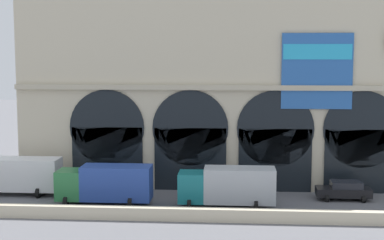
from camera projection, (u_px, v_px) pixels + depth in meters
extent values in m
plane|color=slate|center=(232.00, 206.00, 45.08)|extent=(200.00, 200.00, 0.00)
cube|color=beige|center=(232.00, 215.00, 40.71)|extent=(90.00, 0.70, 0.93)
cube|color=beige|center=(233.00, 87.00, 51.10)|extent=(38.19, 4.24, 17.83)
cube|color=black|center=(108.00, 158.00, 50.46)|extent=(6.28, 0.20, 5.51)
cylinder|color=black|center=(107.00, 127.00, 50.15)|extent=(6.61, 0.20, 6.61)
cube|color=black|center=(190.00, 159.00, 49.93)|extent=(6.28, 0.20, 5.51)
cylinder|color=black|center=(190.00, 128.00, 49.61)|extent=(6.61, 0.20, 6.61)
cube|color=black|center=(275.00, 160.00, 49.40)|extent=(6.28, 0.20, 5.51)
cylinder|color=black|center=(275.00, 129.00, 49.08)|extent=(6.61, 0.20, 6.61)
cube|color=black|center=(361.00, 161.00, 48.86)|extent=(6.28, 0.20, 5.51)
cylinder|color=black|center=(362.00, 130.00, 48.54)|extent=(6.61, 0.20, 6.61)
cube|color=#2659A5|center=(317.00, 71.00, 48.14)|extent=(5.95, 0.12, 6.40)
cube|color=#26A5D8|center=(318.00, 52.00, 47.87)|extent=(5.71, 0.04, 1.30)
cube|color=#B6AB91|center=(233.00, 88.00, 48.84)|extent=(38.19, 0.50, 0.44)
cube|color=white|center=(27.00, 174.00, 48.44)|extent=(5.50, 2.30, 2.70)
cylinder|color=black|center=(38.00, 193.00, 47.48)|extent=(0.28, 0.84, 0.84)
cylinder|color=black|center=(46.00, 187.00, 49.53)|extent=(0.28, 0.84, 0.84)
cube|color=#2D7A42|center=(70.00, 184.00, 45.53)|extent=(2.00, 2.30, 2.30)
cube|color=#28479E|center=(117.00, 183.00, 45.23)|extent=(5.50, 2.30, 2.70)
cylinder|color=black|center=(66.00, 202.00, 44.64)|extent=(0.28, 0.84, 0.84)
cylinder|color=black|center=(73.00, 195.00, 46.69)|extent=(0.28, 0.84, 0.84)
cylinder|color=black|center=(130.00, 203.00, 44.27)|extent=(0.28, 0.84, 0.84)
cylinder|color=black|center=(135.00, 196.00, 46.32)|extent=(0.28, 0.84, 0.84)
cube|color=#19727A|center=(192.00, 187.00, 44.70)|extent=(2.00, 2.30, 2.30)
cube|color=#ADB2B7|center=(240.00, 185.00, 44.40)|extent=(5.50, 2.30, 2.70)
cylinder|color=black|center=(189.00, 204.00, 43.81)|extent=(0.28, 0.84, 0.84)
cylinder|color=black|center=(191.00, 198.00, 45.86)|extent=(0.28, 0.84, 0.84)
cylinder|color=black|center=(256.00, 206.00, 43.44)|extent=(0.28, 0.84, 0.84)
cylinder|color=black|center=(255.00, 199.00, 45.49)|extent=(0.28, 0.84, 0.84)
cube|color=black|center=(343.00, 192.00, 46.83)|extent=(4.40, 1.80, 0.70)
cube|color=black|center=(346.00, 184.00, 46.74)|extent=(2.46, 1.62, 0.55)
cylinder|color=black|center=(327.00, 198.00, 46.18)|extent=(0.28, 0.60, 0.60)
cylinder|color=black|center=(324.00, 193.00, 47.78)|extent=(0.28, 0.60, 0.60)
cylinder|color=black|center=(363.00, 199.00, 45.96)|extent=(0.28, 0.60, 0.60)
cylinder|color=black|center=(359.00, 194.00, 47.57)|extent=(0.28, 0.60, 0.60)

